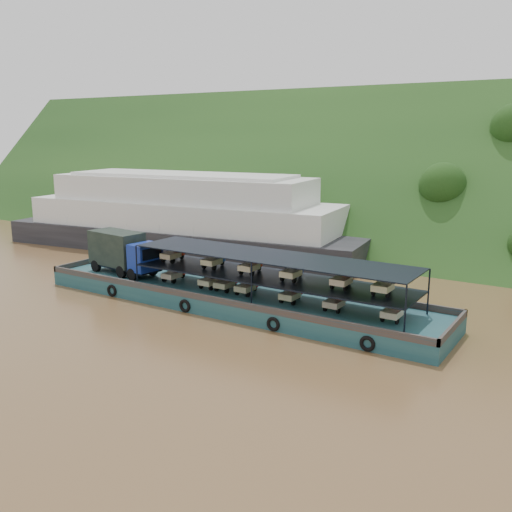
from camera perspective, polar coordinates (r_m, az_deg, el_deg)
The scene contains 4 objects.
ground at distance 46.84m, azimuth 0.08°, elevation -4.77°, with size 160.00×160.00×0.00m, color brown.
hillside at distance 78.79m, azimuth 14.32°, elevation 1.87°, with size 140.00×28.00×28.00m, color #183814.
cargo_barge at distance 46.74m, azimuth -3.80°, elevation -3.25°, with size 35.00×7.18×4.96m.
passenger_ferry at distance 68.53m, azimuth -7.30°, elevation 3.95°, with size 45.62×16.88×9.02m.
Camera 1 is at (24.09, -37.74, 13.76)m, focal length 40.00 mm.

